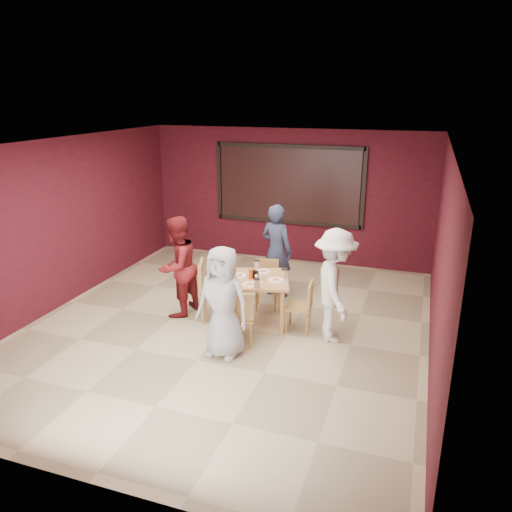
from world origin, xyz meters
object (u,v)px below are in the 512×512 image
(dining_table, at_px, (257,284))
(chair_right, at_px, (303,304))
(chair_front, at_px, (239,315))
(diner_left, at_px, (177,267))
(diner_front, at_px, (223,302))
(diner_right, at_px, (335,286))
(chair_left, at_px, (210,287))
(chair_back, at_px, (267,281))
(diner_back, at_px, (277,251))

(dining_table, distance_m, chair_right, 0.78)
(chair_front, xyz_separation_m, diner_left, (-1.32, 0.70, 0.35))
(diner_front, relative_size, diner_right, 0.94)
(diner_left, bearing_deg, chair_left, 99.61)
(chair_right, relative_size, diner_front, 0.50)
(chair_back, xyz_separation_m, diner_front, (-0.05, -1.79, 0.33))
(dining_table, distance_m, chair_back, 0.72)
(chair_left, relative_size, diner_right, 0.58)
(chair_left, height_order, diner_right, diner_right)
(chair_back, distance_m, diner_right, 1.59)
(chair_left, xyz_separation_m, diner_front, (0.64, -1.00, 0.24))
(chair_front, xyz_separation_m, diner_right, (1.23, 0.64, 0.36))
(chair_left, xyz_separation_m, chair_right, (1.50, 0.07, -0.10))
(chair_back, height_order, diner_front, diner_front)
(chair_back, xyz_separation_m, chair_left, (-0.69, -0.79, 0.09))
(chair_front, height_order, diner_right, diner_right)
(dining_table, distance_m, diner_front, 1.11)
(chair_left, relative_size, diner_back, 0.58)
(chair_left, bearing_deg, chair_back, 48.64)
(chair_left, bearing_deg, chair_right, 2.82)
(chair_right, height_order, diner_front, diner_front)
(dining_table, distance_m, chair_front, 0.81)
(chair_right, relative_size, diner_back, 0.47)
(dining_table, distance_m, diner_back, 1.22)
(chair_left, distance_m, diner_back, 1.51)
(chair_back, relative_size, diner_back, 0.48)
(diner_front, distance_m, diner_right, 1.65)
(diner_back, relative_size, diner_left, 1.01)
(dining_table, bearing_deg, chair_back, 94.86)
(dining_table, xyz_separation_m, diner_front, (-0.11, -1.10, 0.12))
(diner_left, distance_m, diner_right, 2.56)
(chair_front, relative_size, chair_back, 1.04)
(chair_right, bearing_deg, chair_left, -177.18)
(diner_left, height_order, diner_right, diner_right)
(diner_front, distance_m, diner_back, 2.30)
(dining_table, bearing_deg, chair_right, -1.87)
(chair_right, distance_m, diner_left, 2.10)
(chair_front, relative_size, diner_left, 0.51)
(diner_back, distance_m, diner_left, 1.82)
(diner_front, distance_m, diner_left, 1.57)
(diner_back, relative_size, diner_right, 0.99)
(chair_back, relative_size, chair_right, 1.02)
(dining_table, height_order, chair_back, dining_table)
(diner_front, bearing_deg, dining_table, 89.14)
(diner_back, height_order, diner_left, diner_back)
(dining_table, height_order, diner_right, diner_right)
(chair_front, distance_m, chair_back, 1.48)
(dining_table, xyz_separation_m, chair_left, (-0.75, -0.10, -0.12))
(dining_table, height_order, diner_left, diner_left)
(diner_back, xyz_separation_m, diner_left, (-1.28, -1.29, -0.01))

